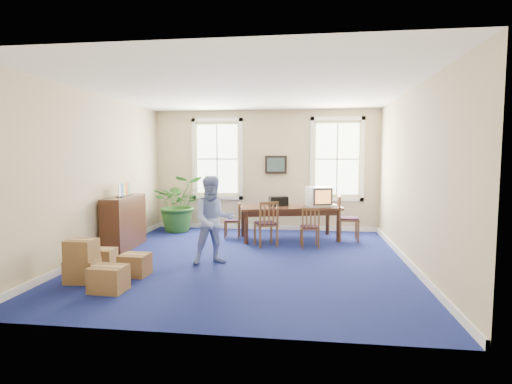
# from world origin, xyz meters

# --- Properties ---
(floor) EXTENTS (6.50, 6.50, 0.00)m
(floor) POSITION_xyz_m (0.00, 0.00, 0.00)
(floor) COLOR navy
(floor) RESTS_ON ground
(ceiling) EXTENTS (6.50, 6.50, 0.00)m
(ceiling) POSITION_xyz_m (0.00, 0.00, 3.20)
(ceiling) COLOR white
(ceiling) RESTS_ON ground
(wall_back) EXTENTS (6.50, 0.00, 6.50)m
(wall_back) POSITION_xyz_m (0.00, 3.25, 1.60)
(wall_back) COLOR tan
(wall_back) RESTS_ON ground
(wall_front) EXTENTS (6.50, 0.00, 6.50)m
(wall_front) POSITION_xyz_m (0.00, -3.25, 1.60)
(wall_front) COLOR tan
(wall_front) RESTS_ON ground
(wall_left) EXTENTS (0.00, 6.50, 6.50)m
(wall_left) POSITION_xyz_m (-3.00, 0.00, 1.60)
(wall_left) COLOR tan
(wall_left) RESTS_ON ground
(wall_right) EXTENTS (0.00, 6.50, 6.50)m
(wall_right) POSITION_xyz_m (3.00, 0.00, 1.60)
(wall_right) COLOR tan
(wall_right) RESTS_ON ground
(baseboard_back) EXTENTS (6.00, 0.04, 0.12)m
(baseboard_back) POSITION_xyz_m (0.00, 3.22, 0.06)
(baseboard_back) COLOR white
(baseboard_back) RESTS_ON ground
(baseboard_left) EXTENTS (0.04, 6.50, 0.12)m
(baseboard_left) POSITION_xyz_m (-2.97, 0.00, 0.06)
(baseboard_left) COLOR white
(baseboard_left) RESTS_ON ground
(baseboard_right) EXTENTS (0.04, 6.50, 0.12)m
(baseboard_right) POSITION_xyz_m (2.97, 0.00, 0.06)
(baseboard_right) COLOR white
(baseboard_right) RESTS_ON ground
(window_left) EXTENTS (1.40, 0.12, 2.20)m
(window_left) POSITION_xyz_m (-1.30, 3.23, 1.90)
(window_left) COLOR white
(window_left) RESTS_ON ground
(window_right) EXTENTS (1.40, 0.12, 2.20)m
(window_right) POSITION_xyz_m (1.90, 3.23, 1.90)
(window_right) COLOR white
(window_right) RESTS_ON ground
(wall_picture) EXTENTS (0.58, 0.06, 0.48)m
(wall_picture) POSITION_xyz_m (0.30, 3.20, 1.75)
(wall_picture) COLOR black
(wall_picture) RESTS_ON ground
(conference_table) EXTENTS (2.52, 1.58, 0.80)m
(conference_table) POSITION_xyz_m (0.72, 2.03, 0.40)
(conference_table) COLOR #412315
(conference_table) RESTS_ON ground
(crt_tv) EXTENTS (0.67, 0.69, 0.46)m
(crt_tv) POSITION_xyz_m (1.41, 2.08, 1.03)
(crt_tv) COLOR #B7B7BC
(crt_tv) RESTS_ON conference_table
(game_console) EXTENTS (0.21, 0.24, 0.05)m
(game_console) POSITION_xyz_m (1.73, 2.03, 0.82)
(game_console) COLOR white
(game_console) RESTS_ON conference_table
(equipment_bag) EXTENTS (0.50, 0.40, 0.22)m
(equipment_bag) POSITION_xyz_m (0.45, 2.08, 0.91)
(equipment_bag) COLOR black
(equipment_bag) RESTS_ON conference_table
(chair_near_left) EXTENTS (0.60, 0.60, 1.00)m
(chair_near_left) POSITION_xyz_m (0.24, 1.23, 0.50)
(chair_near_left) COLOR brown
(chair_near_left) RESTS_ON ground
(chair_near_right) EXTENTS (0.44, 0.44, 0.88)m
(chair_near_right) POSITION_xyz_m (1.19, 1.23, 0.44)
(chair_near_right) COLOR brown
(chair_near_right) RESTS_ON ground
(chair_end_left) EXTENTS (0.41, 0.41, 0.84)m
(chair_end_left) POSITION_xyz_m (-0.67, 2.03, 0.42)
(chair_end_left) COLOR brown
(chair_end_left) RESTS_ON ground
(chair_end_right) EXTENTS (0.48, 0.48, 1.05)m
(chair_end_right) POSITION_xyz_m (2.10, 2.03, 0.53)
(chair_end_right) COLOR brown
(chair_end_right) RESTS_ON ground
(man) EXTENTS (0.97, 0.88, 1.62)m
(man) POSITION_xyz_m (-0.56, -0.36, 0.81)
(man) COLOR #869BDA
(man) RESTS_ON ground
(credenza) EXTENTS (0.49, 1.48, 1.15)m
(credenza) POSITION_xyz_m (-2.75, 0.61, 0.57)
(credenza) COLOR #412315
(credenza) RESTS_ON ground
(brochure_rack) EXTENTS (0.24, 0.69, 0.30)m
(brochure_rack) POSITION_xyz_m (-2.73, 0.61, 1.30)
(brochure_rack) COLOR #99999E
(brochure_rack) RESTS_ON credenza
(potted_plant) EXTENTS (1.69, 1.60, 1.48)m
(potted_plant) POSITION_xyz_m (-2.21, 2.66, 0.74)
(potted_plant) COLOR #24591E
(potted_plant) RESTS_ON ground
(cardboard_boxes) EXTENTS (1.30, 1.30, 0.71)m
(cardboard_boxes) POSITION_xyz_m (-2.18, -1.59, 0.36)
(cardboard_boxes) COLOR olive
(cardboard_boxes) RESTS_ON ground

